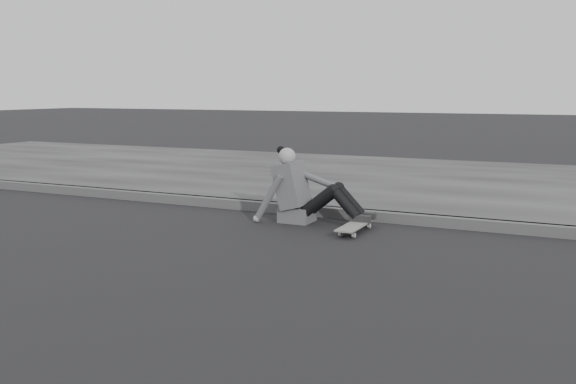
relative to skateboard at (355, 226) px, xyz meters
name	(u,v)px	position (x,y,z in m)	size (l,w,h in m)	color
ground	(297,281)	(0.16, -1.90, -0.07)	(80.00, 80.00, 0.00)	black
curb	(387,217)	(0.16, 0.68, -0.01)	(24.00, 0.16, 0.12)	#464646
sidewalk	(441,183)	(0.16, 3.70, -0.01)	(24.00, 6.00, 0.12)	#353535
skateboard	(355,226)	(0.00, 0.00, 0.00)	(0.20, 0.78, 0.09)	#9C9C97
seated_woman	(302,192)	(-0.73, 0.25, 0.29)	(1.38, 0.46, 0.88)	#4D4D50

